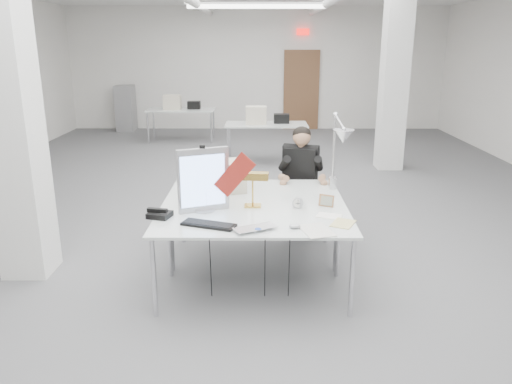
% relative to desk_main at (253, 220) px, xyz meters
% --- Properties ---
extents(room_shell, '(10.04, 14.04, 3.24)m').
position_rel_desk_main_xyz_m(room_shell, '(0.04, 2.63, 0.95)').
color(room_shell, '#555557').
rests_on(room_shell, ground).
extents(desk_main, '(1.80, 0.90, 0.02)m').
position_rel_desk_main_xyz_m(desk_main, '(0.00, 0.00, 0.00)').
color(desk_main, silver).
rests_on(desk_main, room_shell).
extents(desk_second, '(1.80, 0.90, 0.02)m').
position_rel_desk_main_xyz_m(desk_second, '(0.00, 0.90, 0.00)').
color(desk_second, silver).
rests_on(desk_second, room_shell).
extents(bg_desk_a, '(1.60, 0.80, 0.02)m').
position_rel_desk_main_xyz_m(bg_desk_a, '(0.20, 5.50, 0.00)').
color(bg_desk_a, silver).
rests_on(bg_desk_a, room_shell).
extents(bg_desk_b, '(1.60, 0.80, 0.02)m').
position_rel_desk_main_xyz_m(bg_desk_b, '(-1.80, 7.70, 0.00)').
color(bg_desk_b, silver).
rests_on(bg_desk_b, room_shell).
extents(filing_cabinet, '(0.45, 0.55, 1.20)m').
position_rel_desk_main_xyz_m(filing_cabinet, '(-3.50, 9.15, -0.14)').
color(filing_cabinet, gray).
rests_on(filing_cabinet, room_shell).
extents(office_chair, '(0.67, 0.67, 1.10)m').
position_rel_desk_main_xyz_m(office_chair, '(0.55, 1.59, -0.19)').
color(office_chair, black).
rests_on(office_chair, room_shell).
extents(seated_person, '(0.58, 0.65, 0.82)m').
position_rel_desk_main_xyz_m(seated_person, '(0.55, 1.54, 0.16)').
color(seated_person, black).
rests_on(seated_person, office_chair).
extents(monitor, '(0.47, 0.23, 0.60)m').
position_rel_desk_main_xyz_m(monitor, '(-0.47, 0.23, 0.31)').
color(monitor, '#AAAAAE').
rests_on(monitor, desk_main).
extents(pennant, '(0.40, 0.11, 0.44)m').
position_rel_desk_main_xyz_m(pennant, '(-0.17, 0.19, 0.37)').
color(pennant, maroon).
rests_on(pennant, monitor).
extents(keyboard, '(0.50, 0.31, 0.02)m').
position_rel_desk_main_xyz_m(keyboard, '(-0.38, -0.18, 0.02)').
color(keyboard, black).
rests_on(keyboard, desk_main).
extents(laptop, '(0.44, 0.38, 0.03)m').
position_rel_desk_main_xyz_m(laptop, '(0.04, -0.33, 0.03)').
color(laptop, silver).
rests_on(laptop, desk_main).
extents(mouse, '(0.11, 0.09, 0.04)m').
position_rel_desk_main_xyz_m(mouse, '(0.36, -0.23, 0.03)').
color(mouse, '#A2A2A6').
rests_on(mouse, desk_main).
extents(bankers_lamp, '(0.32, 0.15, 0.35)m').
position_rel_desk_main_xyz_m(bankers_lamp, '(-0.01, 0.36, 0.19)').
color(bankers_lamp, '#BB7B3A').
rests_on(bankers_lamp, desk_main).
extents(desk_phone, '(0.24, 0.22, 0.05)m').
position_rel_desk_main_xyz_m(desk_phone, '(-0.85, 0.04, 0.04)').
color(desk_phone, black).
rests_on(desk_phone, desk_main).
extents(picture_frame_left, '(0.15, 0.06, 0.11)m').
position_rel_desk_main_xyz_m(picture_frame_left, '(-0.66, 0.40, 0.07)').
color(picture_frame_left, tan).
rests_on(picture_frame_left, desk_main).
extents(picture_frame_right, '(0.15, 0.10, 0.12)m').
position_rel_desk_main_xyz_m(picture_frame_right, '(0.70, 0.37, 0.07)').
color(picture_frame_right, '#B67A4E').
rests_on(picture_frame_right, desk_main).
extents(desk_clock, '(0.11, 0.05, 0.10)m').
position_rel_desk_main_xyz_m(desk_clock, '(0.42, 0.32, 0.06)').
color(desk_clock, '#ADACB1').
rests_on(desk_clock, desk_main).
extents(paper_stack_a, '(0.32, 0.39, 0.01)m').
position_rel_desk_main_xyz_m(paper_stack_a, '(0.53, -0.29, 0.02)').
color(paper_stack_a, silver).
rests_on(paper_stack_a, desk_main).
extents(paper_stack_b, '(0.26, 0.30, 0.01)m').
position_rel_desk_main_xyz_m(paper_stack_b, '(0.79, -0.12, 0.02)').
color(paper_stack_b, '#D3C67E').
rests_on(paper_stack_b, desk_main).
extents(paper_stack_c, '(0.26, 0.22, 0.01)m').
position_rel_desk_main_xyz_m(paper_stack_c, '(0.69, 0.08, 0.02)').
color(paper_stack_c, white).
rests_on(paper_stack_c, desk_main).
extents(beige_monitor, '(0.42, 0.41, 0.33)m').
position_rel_desk_main_xyz_m(beige_monitor, '(-0.28, 0.88, 0.18)').
color(beige_monitor, '#BEB69D').
rests_on(beige_monitor, desk_second).
extents(architect_lamp, '(0.49, 0.81, 0.98)m').
position_rel_desk_main_xyz_m(architect_lamp, '(0.85, 0.74, 0.50)').
color(architect_lamp, '#BDBCC1').
rests_on(architect_lamp, desk_second).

